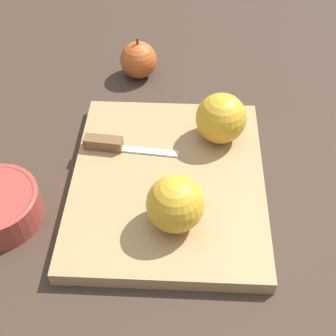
{
  "coord_description": "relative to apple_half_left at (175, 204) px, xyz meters",
  "views": [
    {
      "loc": [
        -0.46,
        -0.08,
        0.55
      ],
      "look_at": [
        0.0,
        0.0,
        0.04
      ],
      "focal_mm": 50.0,
      "sensor_mm": 36.0,
      "label": 1
    }
  ],
  "objects": [
    {
      "name": "knife",
      "position": [
        0.13,
        0.13,
        -0.03
      ],
      "size": [
        0.02,
        0.15,
        0.02
      ],
      "rotation": [
        0.0,
        0.0,
        -1.53
      ],
      "color": "silver",
      "rests_on": "cutting_board"
    },
    {
      "name": "apple_whole",
      "position": [
        0.36,
        0.13,
        -0.03
      ],
      "size": [
        0.07,
        0.07,
        0.08
      ],
      "color": "#AD4C1E",
      "rests_on": "ground_plane"
    },
    {
      "name": "apple_half_right",
      "position": [
        0.18,
        -0.04,
        0.0
      ],
      "size": [
        0.08,
        0.08,
        0.08
      ],
      "rotation": [
        0.0,
        0.0,
        1.91
      ],
      "color": "gold",
      "rests_on": "cutting_board"
    },
    {
      "name": "apple_half_left",
      "position": [
        0.0,
        0.0,
        0.0
      ],
      "size": [
        0.08,
        0.08,
        0.08
      ],
      "rotation": [
        0.0,
        0.0,
        0.18
      ],
      "color": "gold",
      "rests_on": "cutting_board"
    },
    {
      "name": "cutting_board",
      "position": [
        0.08,
        0.02,
        -0.05
      ],
      "size": [
        0.39,
        0.33,
        0.02
      ],
      "color": "#A37A4C",
      "rests_on": "ground_plane"
    },
    {
      "name": "ground_plane",
      "position": [
        0.08,
        0.02,
        -0.06
      ],
      "size": [
        4.0,
        4.0,
        0.0
      ],
      "primitive_type": "plane",
      "color": "#38281E"
    }
  ]
}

